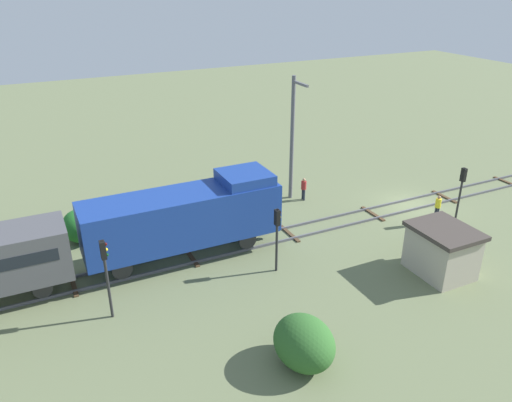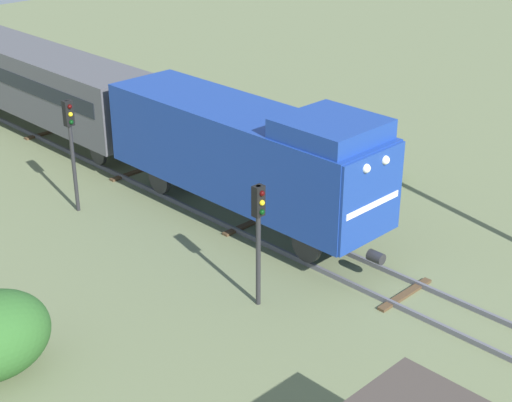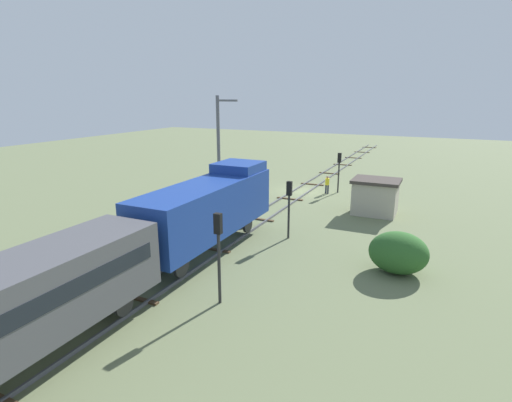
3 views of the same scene
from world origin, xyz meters
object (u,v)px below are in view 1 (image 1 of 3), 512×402
locomotive (186,216)px  traffic_signal_far (105,265)px  traffic_signal_near (462,185)px  worker_near_track (438,205)px  worker_by_signal (304,187)px  catenary_mast (293,136)px  traffic_signal_mid (277,229)px  relay_hut (442,250)px

locomotive → traffic_signal_far: 6.22m
traffic_signal_near → worker_near_track: 2.06m
worker_by_signal → traffic_signal_far: bearing=66.9°
worker_by_signal → catenary_mast: 3.85m
traffic_signal_far → locomotive: bearing=-54.7°
traffic_signal_mid → relay_hut: 9.10m
traffic_signal_far → traffic_signal_near: bearing=-89.0°
worker_near_track → catenary_mast: (7.34, 7.15, 3.73)m
traffic_signal_near → worker_near_track: (0.80, 0.96, -1.64)m
locomotive → catenary_mast: (4.94, -9.63, 1.95)m
traffic_signal_near → relay_hut: (-4.30, 5.70, -1.24)m
relay_hut → catenary_mast: bearing=11.0°
traffic_signal_mid → traffic_signal_far: bearing=91.3°
worker_by_signal → traffic_signal_mid: bearing=90.5°
catenary_mast → relay_hut: bearing=-169.0°
traffic_signal_far → traffic_signal_mid: bearing=-88.7°
traffic_signal_near → relay_hut: bearing=127.0°
worker_by_signal → catenary_mast: (0.74, 0.64, 3.73)m
traffic_signal_near → worker_by_signal: 10.64m
traffic_signal_mid → relay_hut: size_ratio=1.07×
traffic_signal_near → traffic_signal_mid: 13.73m
locomotive → worker_by_signal: 11.23m
catenary_mast → relay_hut: catenary_mast is taller
traffic_signal_mid → worker_by_signal: (7.60, -6.26, -1.63)m
traffic_signal_far → relay_hut: bearing=-102.8°
traffic_signal_near → traffic_signal_far: traffic_signal_far is taller
traffic_signal_near → traffic_signal_mid: bearing=90.8°
catenary_mast → traffic_signal_far: bearing=120.2°
locomotive → traffic_signal_mid: locomotive is taller
traffic_signal_far → catenary_mast: bearing=-59.8°
worker_by_signal → relay_hut: relay_hut is taller
traffic_signal_mid → relay_hut: (-4.10, -8.03, -1.23)m
traffic_signal_near → catenary_mast: 11.68m
catenary_mast → locomotive: bearing=117.2°
locomotive → worker_by_signal: locomotive is taller
traffic_signal_near → catenary_mast: size_ratio=0.42×
traffic_signal_near → traffic_signal_mid: (-0.20, 13.73, -0.01)m
worker_near_track → worker_by_signal: (6.60, 6.51, 0.00)m
traffic_signal_near → worker_by_signal: (7.40, 7.47, -1.64)m
locomotive → worker_by_signal: bearing=-67.8°
locomotive → traffic_signal_far: size_ratio=2.79×
traffic_signal_far → relay_hut: (-3.90, -17.11, -1.50)m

